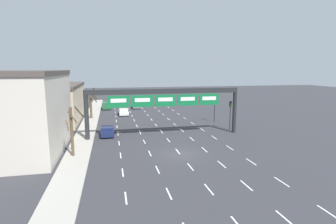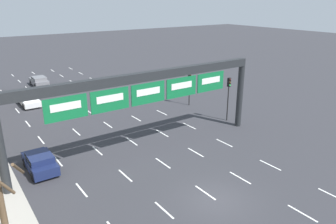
{
  "view_description": "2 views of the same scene",
  "coord_description": "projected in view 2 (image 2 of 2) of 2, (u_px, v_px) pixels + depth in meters",
  "views": [
    {
      "loc": [
        -7.43,
        -27.55,
        9.55
      ],
      "look_at": [
        0.28,
        7.61,
        3.62
      ],
      "focal_mm": 28.0,
      "sensor_mm": 36.0,
      "label": 1
    },
    {
      "loc": [
        -12.72,
        -12.9,
        12.14
      ],
      "look_at": [
        3.0,
        9.6,
        2.61
      ],
      "focal_mm": 35.0,
      "sensor_mm": 36.0,
      "label": 2
    }
  ],
  "objects": [
    {
      "name": "car_white",
      "position": [
        29.0,
        99.0,
        39.22
      ],
      "size": [
        1.92,
        4.63,
        1.28
      ],
      "color": "silver",
      "rests_on": "ground_plane"
    },
    {
      "name": "traffic_light_mid_block",
      "position": [
        229.0,
        90.0,
        33.4
      ],
      "size": [
        0.3,
        0.35,
        4.58
      ],
      "color": "black",
      "rests_on": "ground_plane"
    },
    {
      "name": "sign_gantry",
      "position": [
        146.0,
        90.0,
        25.49
      ],
      "size": [
        21.99,
        0.7,
        6.82
      ],
      "color": "#232628",
      "rests_on": "ground_plane"
    },
    {
      "name": "traffic_light_near_gantry",
      "position": [
        190.0,
        81.0,
        38.46
      ],
      "size": [
        0.3,
        0.35,
        4.19
      ],
      "color": "black",
      "rests_on": "ground_plane"
    },
    {
      "name": "car_grey",
      "position": [
        39.0,
        81.0,
        47.94
      ],
      "size": [
        1.92,
        4.25,
        1.36
      ],
      "color": "slate",
      "rests_on": "ground_plane"
    },
    {
      "name": "tree_bare_second",
      "position": [
        4.0,
        210.0,
        14.74
      ],
      "size": [
        1.91,
        1.89,
        5.67
      ],
      "color": "brown",
      "rests_on": "sidewalk_left"
    },
    {
      "name": "car_navy",
      "position": [
        40.0,
        162.0,
        24.18
      ],
      "size": [
        1.83,
        4.0,
        1.38
      ],
      "color": "#19234C",
      "rests_on": "ground_plane"
    },
    {
      "name": "ground_plane",
      "position": [
        216.0,
        200.0,
        20.85
      ],
      "size": [
        220.0,
        220.0,
        0.0
      ],
      "primitive_type": "plane",
      "color": "#333338"
    },
    {
      "name": "lane_dashes",
      "position": [
        119.0,
        133.0,
        31.3
      ],
      "size": [
        13.32,
        67.0,
        0.01
      ],
      "color": "white",
      "rests_on": "ground_plane"
    }
  ]
}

